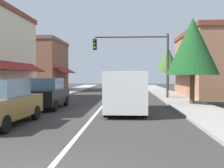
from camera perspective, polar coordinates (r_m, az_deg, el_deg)
The scene contains 12 objects.
ground_plane at distance 22.63m, azimuth -0.58°, elevation -3.01°, with size 80.00×80.00×0.00m, color #33302D.
sidewalk_left at distance 23.66m, azimuth -14.00°, elevation -2.71°, with size 2.60×56.00×0.12m, color #A39E99.
sidewalk_right at distance 22.90m, azimuth 13.30°, elevation -2.86°, with size 2.60×56.00×0.12m, color gray.
lane_center_stripe at distance 22.63m, azimuth -0.58°, elevation -3.01°, with size 0.14×52.00×0.01m, color silver.
storefront_right_block at distance 25.72m, azimuth 21.14°, elevation 4.09°, with size 6.47×10.20×5.95m.
storefront_far_left at distance 34.45m, azimuth -15.82°, elevation 3.92°, with size 7.26×8.20×6.40m.
parked_car_nearest_left at distance 10.90m, azimuth -22.86°, elevation -3.78°, with size 1.88×4.15×1.77m.
parked_car_second_left at distance 15.66m, azimuth -13.94°, elevation -2.02°, with size 1.83×4.12×1.77m.
van_in_lane at distance 13.67m, azimuth 2.85°, elevation -1.40°, with size 2.06×5.21×2.12m.
traffic_signal_mast_arm at distance 21.39m, azimuth 6.10°, elevation 6.62°, with size 6.12×0.50×5.30m.
tree_right_near at distance 17.59m, azimuth 17.16°, elevation 7.82°, with size 3.31×3.31×5.61m.
tree_right_far at distance 31.91m, azimuth 12.06°, elevation 5.32°, with size 2.62×2.62×5.35m.
Camera 1 is at (1.60, -4.49, 1.92)m, focal length 41.95 mm.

